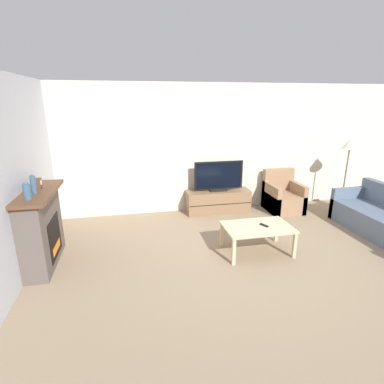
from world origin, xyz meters
name	(u,v)px	position (x,y,z in m)	size (l,w,h in m)	color
ground_plane	(252,257)	(0.00, 0.00, 0.00)	(24.00, 24.00, 0.00)	#89755B
wall_back	(214,149)	(0.00, 2.31, 1.35)	(12.00, 0.06, 2.70)	beige
wall_left	(4,186)	(-3.30, 0.00, 1.35)	(0.06, 12.00, 2.70)	silver
fireplace	(41,228)	(-3.10, 0.46, 0.58)	(0.45, 1.26, 1.14)	#564C47
mantel_vase_left	(27,191)	(-3.09, 0.08, 1.24)	(0.09, 0.09, 0.23)	#385670
mantel_vase_centre_left	(33,184)	(-3.09, 0.37, 1.26)	(0.07, 0.07, 0.26)	#385670
mantel_clock	(38,183)	(-3.09, 0.59, 1.21)	(0.08, 0.11, 0.15)	brown
tv_stand	(218,201)	(0.04, 2.02, 0.24)	(1.37, 0.43, 0.48)	brown
tv	(219,177)	(0.04, 2.02, 0.78)	(1.06, 0.18, 0.64)	black
armchair	(283,198)	(1.47, 1.84, 0.29)	(0.70, 0.76, 0.89)	#937051
coffee_table	(257,229)	(0.12, 0.14, 0.40)	(1.07, 0.67, 0.45)	#CCB289
remote	(264,225)	(0.23, 0.14, 0.46)	(0.10, 0.15, 0.02)	black
floor_lamp	(349,149)	(2.75, 1.56, 1.37)	(0.32, 0.32, 1.59)	black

